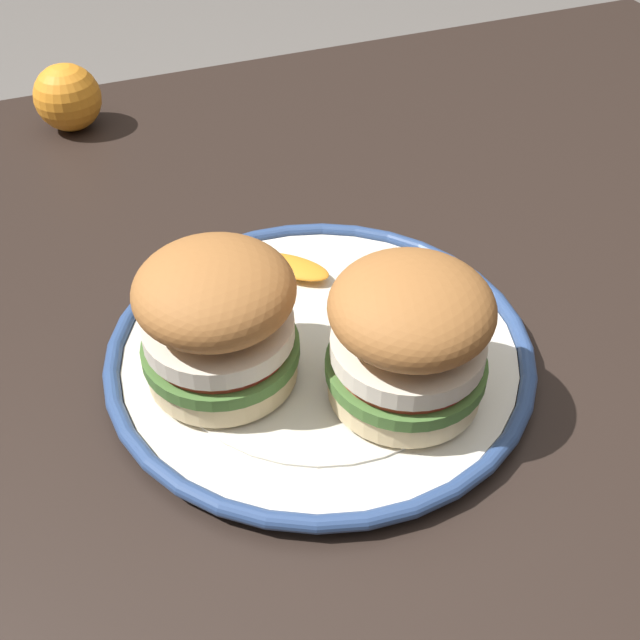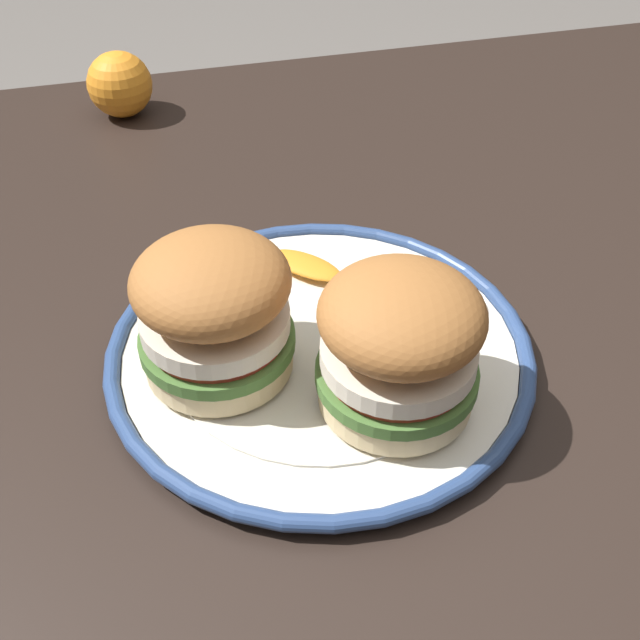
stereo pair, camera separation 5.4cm
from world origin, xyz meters
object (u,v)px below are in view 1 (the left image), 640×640
(dining_table, at_px, (318,409))
(whole_orange, at_px, (68,97))
(sandwich_half_right, at_px, (217,318))
(sandwich_half_left, at_px, (409,335))
(dinner_plate, at_px, (320,351))

(dining_table, distance_m, whole_orange, 0.44)
(dining_table, xyz_separation_m, sandwich_half_right, (-0.08, -0.03, 0.16))
(sandwich_half_right, distance_m, whole_orange, 0.44)
(dining_table, relative_size, sandwich_half_left, 9.60)
(dinner_plate, xyz_separation_m, sandwich_half_right, (-0.07, -0.00, 0.06))
(dinner_plate, xyz_separation_m, sandwich_half_left, (0.04, -0.06, 0.06))
(whole_orange, bearing_deg, dinner_plate, -75.29)
(dining_table, distance_m, sandwich_half_left, 0.19)
(dinner_plate, distance_m, sandwich_half_right, 0.09)
(dining_table, height_order, dinner_plate, dinner_plate)
(dining_table, bearing_deg, dinner_plate, -108.18)
(dining_table, bearing_deg, sandwich_half_right, -157.78)
(dinner_plate, relative_size, sandwich_half_right, 2.09)
(dinner_plate, height_order, sandwich_half_left, sandwich_half_left)
(dining_table, xyz_separation_m, sandwich_half_left, (0.03, -0.10, 0.16))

